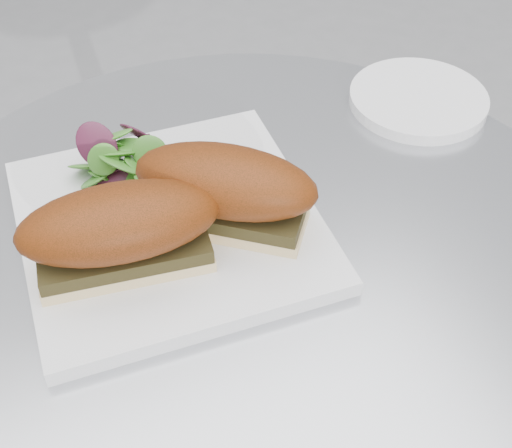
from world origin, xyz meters
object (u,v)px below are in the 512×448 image
at_px(sandwich_left, 120,230).
at_px(saucer, 418,99).
at_px(plate, 169,224).
at_px(sandwich_right, 226,189).

height_order(sandwich_left, saucer, sandwich_left).
distance_m(plate, sandwich_right, 0.07).
xyz_separation_m(sandwich_left, saucer, (0.39, 0.11, -0.05)).
xyz_separation_m(plate, sandwich_right, (0.05, -0.03, 0.05)).
height_order(plate, sandwich_right, sandwich_right).
relative_size(sandwich_left, sandwich_right, 1.03).
xyz_separation_m(sandwich_right, saucer, (0.29, 0.10, -0.05)).
relative_size(plate, sandwich_left, 1.48).
distance_m(sandwich_left, sandwich_right, 0.10).
xyz_separation_m(plate, saucer, (0.33, 0.07, -0.00)).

